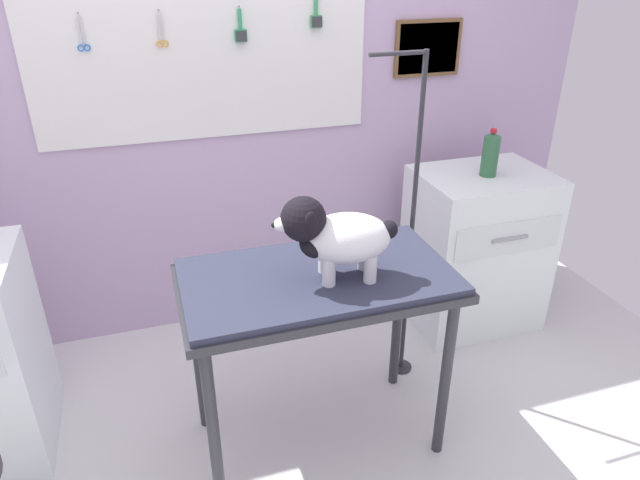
{
  "coord_description": "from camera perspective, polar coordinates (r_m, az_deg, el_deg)",
  "views": [
    {
      "loc": [
        -0.41,
        -1.57,
        1.91
      ],
      "look_at": [
        0.16,
        0.23,
        0.95
      ],
      "focal_mm": 32.0,
      "sensor_mm": 36.0,
      "label": 1
    }
  ],
  "objects": [
    {
      "name": "rear_wall_panel",
      "position": [
        2.98,
        -9.35,
        12.04
      ],
      "size": [
        4.0,
        0.11,
        2.3
      ],
      "color": "#BAA1C4",
      "rests_on": "ground"
    },
    {
      "name": "grooming_table",
      "position": [
        2.19,
        -0.22,
        -5.36
      ],
      "size": [
        1.04,
        0.58,
        0.83
      ],
      "color": "#2D2D33",
      "rests_on": "ground"
    },
    {
      "name": "grooming_arm",
      "position": [
        2.62,
        8.89,
        -0.14
      ],
      "size": [
        0.3,
        0.11,
        1.57
      ],
      "color": "#2D2D33",
      "rests_on": "ground"
    },
    {
      "name": "dog",
      "position": [
        2.03,
        1.43,
        0.48
      ],
      "size": [
        0.45,
        0.25,
        0.33
      ],
      "color": "white",
      "rests_on": "grooming_table"
    },
    {
      "name": "cabinet_right",
      "position": [
        3.26,
        15.3,
        -0.87
      ],
      "size": [
        0.68,
        0.54,
        0.88
      ],
      "color": "white",
      "rests_on": "ground"
    },
    {
      "name": "soda_bottle",
      "position": [
        3.03,
        16.67,
        8.22
      ],
      "size": [
        0.08,
        0.08,
        0.24
      ],
      "color": "#2F653E",
      "rests_on": "cabinet_right"
    }
  ]
}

